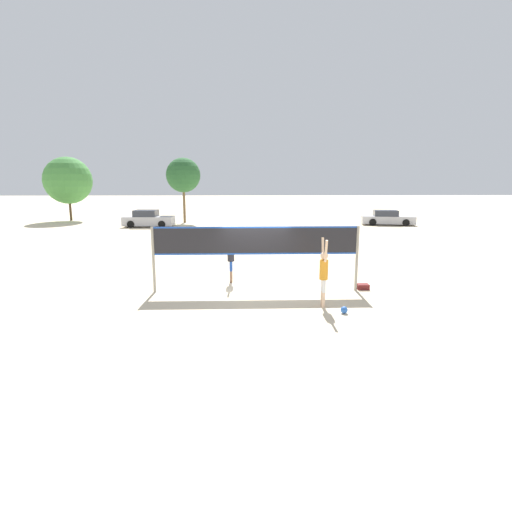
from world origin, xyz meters
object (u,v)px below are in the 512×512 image
Objects in this scene: player_blocker at (231,255)px; volleyball at (344,310)px; volleyball_net at (256,245)px; parked_car_near at (148,219)px; parked_car_mid at (387,218)px; player_spiker at (324,271)px; tree_left_cluster at (68,181)px; tree_right_cluster at (183,175)px; gear_bag at (363,287)px.

player_blocker is 5.58m from volleyball.
volleyball_net reaches higher than parked_car_near.
volleyball_net is 26.25m from parked_car_mid.
player_spiker is (2.16, -1.96, -0.56)m from volleyball_net.
tree_left_cluster reaches higher than tree_right_cluster.
parked_car_near is (-11.76, 24.55, 0.57)m from volleyball.
parked_car_mid is 20.11m from tree_right_cluster.
volleyball_net is 4.46m from gear_bag.
tree_right_cluster is at bearing -177.91° from parked_car_mid.
parked_car_mid is at bearing 146.33° from player_blocker.
player_spiker is 0.35× the size of tree_left_cluster.
player_blocker reaches higher than parked_car_near.
parked_car_mid is at bearing 67.50° from volleyball.
tree_right_cluster is (2.77, 3.67, 3.97)m from parked_car_near.
player_blocker is at bearing -113.21° from parked_car_mid.
gear_bag is at bearing -50.76° from tree_left_cluster.
player_spiker is at bearing -42.33° from volleyball_net.
parked_car_near is (-9.07, 21.87, -1.10)m from volleyball_net.
player_spiker is 1.05× the size of player_blocker.
player_spiker is 28.97m from tree_right_cluster.
parked_car_near is 11.68m from tree_left_cluster.
gear_bag is at bearing 62.92° from volleyball.
gear_bag is at bearing -67.67° from tree_right_cluster.
volleyball_net is at bearing -76.13° from tree_right_cluster.
player_spiker reaches higher than volleyball.
player_spiker is 3.09m from gear_bag.
tree_right_cluster is at bearing -10.68° from tree_left_cluster.
player_blocker is 5.37m from gear_bag.
volleyball_net is 3.38× the size of player_spiker.
parked_car_near is at bearing -32.34° from tree_left_cluster.
volleyball_net reaches higher than volleyball.
player_blocker is 9.70× the size of volleyball.
parked_car_near is 0.71× the size of tree_right_cluster.
volleyball_net is at bearing 135.14° from volleyball.
parked_car_near is at bearing 121.27° from gear_bag.
parked_car_mid is 0.79× the size of tree_right_cluster.
player_spiker is 0.51× the size of parked_car_near.
player_blocker is at bearing 132.09° from volleyball.
gear_bag is at bearing -43.32° from player_spiker.
tree_left_cluster is 1.03× the size of tree_right_cluster.
tree_right_cluster is (-5.32, 24.15, 3.50)m from player_blocker.
tree_left_cluster is at bearing 129.24° from gear_bag.
parked_car_mid is (9.06, 22.54, 0.52)m from gear_bag.
tree_right_cluster is (-19.50, 2.87, 4.02)m from parked_car_mid.
tree_right_cluster is (12.19, -2.30, 0.51)m from tree_left_cluster.
player_spiker is at bearing -103.68° from parked_car_mid.
gear_bag is at bearing 76.20° from player_blocker.
gear_bag is at bearing -101.45° from parked_car_mid.
parked_car_mid is (10.50, 25.35, 0.51)m from volleyball.
tree_left_cluster reaches higher than parked_car_mid.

